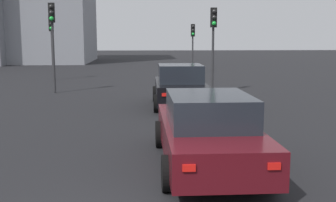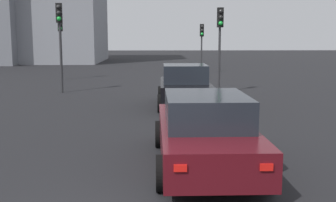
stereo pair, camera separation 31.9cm
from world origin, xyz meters
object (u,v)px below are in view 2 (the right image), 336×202
(car_maroon_left_second, at_px, (205,131))
(traffic_light_near_left, at_px, (220,32))
(traffic_light_near_right, at_px, (202,38))
(traffic_light_far_left, at_px, (60,34))
(car_black_left_lead, at_px, (185,87))
(traffic_light_far_right, at_px, (60,29))

(car_maroon_left_second, distance_m, traffic_light_near_left, 11.54)
(car_maroon_left_second, height_order, traffic_light_near_right, traffic_light_near_right)
(traffic_light_near_left, height_order, traffic_light_far_left, traffic_light_near_left)
(car_black_left_lead, relative_size, traffic_light_near_right, 1.15)
(traffic_light_near_left, xyz_separation_m, traffic_light_far_left, (6.78, 8.85, -0.06))
(traffic_light_far_left, distance_m, traffic_light_far_right, 6.42)
(traffic_light_near_left, height_order, traffic_light_far_right, traffic_light_far_right)
(car_black_left_lead, relative_size, car_maroon_left_second, 0.87)
(car_maroon_left_second, relative_size, traffic_light_near_right, 1.33)
(car_black_left_lead, bearing_deg, car_maroon_left_second, 180.00)
(traffic_light_near_left, bearing_deg, traffic_light_far_left, -128.65)
(traffic_light_far_left, bearing_deg, car_maroon_left_second, 15.00)
(car_maroon_left_second, xyz_separation_m, traffic_light_near_left, (11.16, -2.04, 2.14))
(car_black_left_lead, bearing_deg, traffic_light_near_right, -7.89)
(traffic_light_near_left, relative_size, traffic_light_far_right, 0.95)
(car_black_left_lead, distance_m, traffic_light_far_right, 7.37)
(car_black_left_lead, bearing_deg, traffic_light_near_left, -26.07)
(traffic_light_near_right, bearing_deg, car_maroon_left_second, -6.65)
(car_maroon_left_second, height_order, traffic_light_far_right, traffic_light_far_right)
(car_maroon_left_second, relative_size, traffic_light_far_left, 1.22)
(car_maroon_left_second, height_order, traffic_light_near_left, traffic_light_near_left)
(car_black_left_lead, height_order, traffic_light_far_left, traffic_light_far_left)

